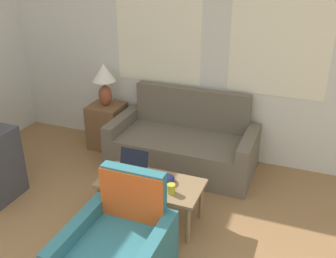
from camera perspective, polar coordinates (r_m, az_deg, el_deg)
wall_back at (r=4.72m, az=7.87°, el=10.55°), size 6.76×0.06×2.60m
couch at (r=4.79m, az=2.32°, el=-2.37°), size 1.72×0.83×0.90m
armchair at (r=3.23m, az=-7.20°, el=-17.94°), size 0.73×0.82×0.90m
side_table at (r=5.29m, az=-8.78°, el=0.47°), size 0.42×0.42×0.59m
table_lamp at (r=5.06m, az=-9.26°, el=7.15°), size 0.30×0.30×0.55m
coffee_table at (r=3.80m, az=-2.55°, el=-8.36°), size 1.00×0.50×0.43m
laptop at (r=3.84m, az=-5.53°, el=-6.16°), size 0.29×0.29×0.24m
cup_navy at (r=3.60m, az=0.46°, el=-8.64°), size 0.08×0.08×0.09m
snack_bowl at (r=3.75m, az=-0.46°, el=-7.27°), size 0.19×0.19×0.07m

